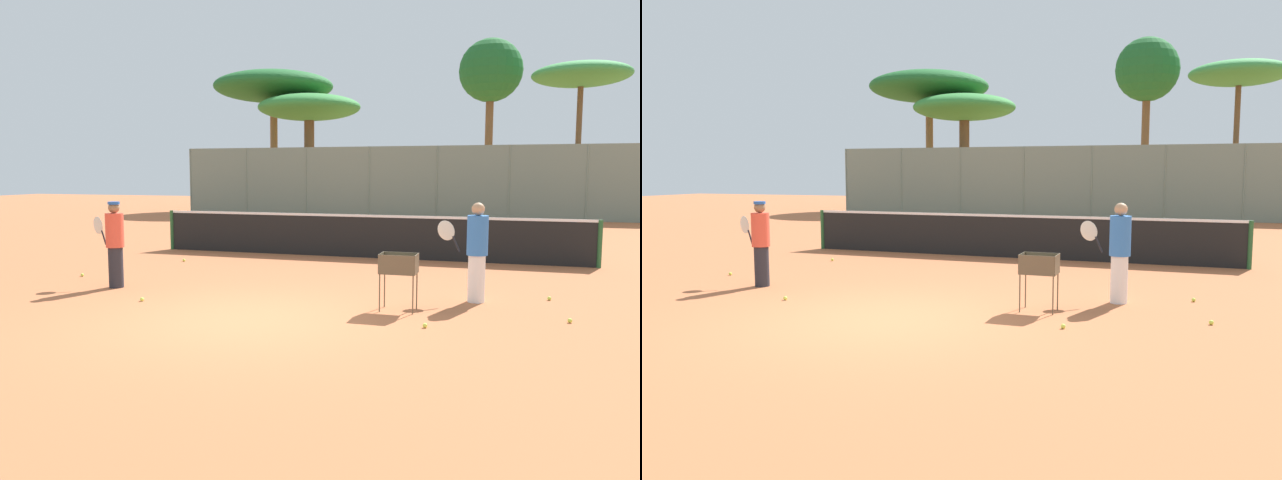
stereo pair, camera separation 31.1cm
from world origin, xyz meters
TOP-DOWN VIEW (x-y plane):
  - ground_plane at (0.00, 0.00)m, footprint 80.00×80.00m
  - tennis_net at (0.00, 6.91)m, footprint 10.89×0.10m
  - back_fence at (0.00, 20.66)m, footprint 25.32×0.08m
  - tree_0 at (-9.59, 24.65)m, footprint 6.63×6.63m
  - tree_1 at (6.09, 23.19)m, footprint 4.35×4.35m
  - tree_2 at (2.01, 24.92)m, footprint 3.13×3.13m
  - tree_3 at (-6.95, 23.03)m, footprint 5.34×5.34m
  - player_white_outfit at (-3.37, 1.62)m, footprint 0.84×0.41m
  - player_red_cap at (3.05, 2.34)m, footprint 0.88×0.34m
  - ball_cart at (1.96, 1.31)m, footprint 0.56×0.41m
  - tennis_ball_0 at (4.43, 1.29)m, footprint 0.07×0.07m
  - tennis_ball_1 at (4.21, 2.85)m, footprint 0.07×0.07m
  - tennis_ball_2 at (2.52, 0.37)m, footprint 0.07×0.07m
  - tennis_ball_3 at (-4.14, 2.57)m, footprint 0.07×0.07m
  - tennis_ball_4 at (-2.20, 0.69)m, footprint 0.07×0.07m
  - tennis_ball_5 at (-4.77, 2.41)m, footprint 0.07×0.07m
  - tennis_ball_6 at (-3.88, 4.93)m, footprint 0.07×0.07m

SIDE VIEW (x-z plane):
  - ground_plane at x=0.00m, z-range 0.00..0.00m
  - tennis_ball_0 at x=4.43m, z-range 0.00..0.07m
  - tennis_ball_1 at x=4.21m, z-range 0.00..0.07m
  - tennis_ball_2 at x=2.52m, z-range 0.00..0.07m
  - tennis_ball_3 at x=-4.14m, z-range 0.00..0.07m
  - tennis_ball_4 at x=-2.20m, z-range 0.00..0.07m
  - tennis_ball_5 at x=-4.77m, z-range 0.00..0.07m
  - tennis_ball_6 at x=-3.88m, z-range 0.00..0.07m
  - tennis_net at x=0.00m, z-range 0.02..1.09m
  - ball_cart at x=1.96m, z-range 0.22..1.10m
  - player_white_outfit at x=-3.37m, z-range 0.03..1.62m
  - player_red_cap at x=3.05m, z-range 0.02..1.66m
  - back_fence at x=0.00m, z-range 0.00..3.29m
  - tree_3 at x=-6.95m, z-range 2.27..8.36m
  - tree_1 at x=6.09m, z-range 2.92..9.97m
  - tree_0 at x=-9.59m, z-range 2.93..10.54m
  - tree_2 at x=2.01m, z-range 2.68..11.40m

